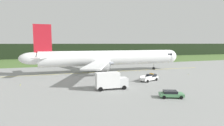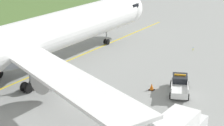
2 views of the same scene
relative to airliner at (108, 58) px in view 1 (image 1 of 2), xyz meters
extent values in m
plane|color=gray|center=(-1.88, -9.23, -4.82)|extent=(320.00, 320.00, 0.00)
cube|color=#4C6C32|center=(-1.88, 43.57, -4.80)|extent=(320.00, 44.88, 0.04)
cube|color=black|center=(-1.88, 68.33, 0.02)|extent=(288.00, 5.50, 9.68)
cube|color=yellow|center=(0.61, -0.01, -4.81)|extent=(74.46, 1.18, 0.01)
cylinder|color=white|center=(0.61, -0.01, 0.10)|extent=(46.59, 5.65, 5.10)
ellipsoid|color=white|center=(24.90, -0.29, 0.10)|extent=(5.67, 5.16, 5.10)
ellipsoid|color=white|center=(-24.19, 0.29, 0.48)|extent=(8.20, 3.92, 3.82)
ellipsoid|color=#A8ADBB|center=(-1.72, 0.02, -1.30)|extent=(10.17, 5.47, 2.80)
cube|color=black|center=(23.68, -0.28, 0.99)|extent=(1.86, 4.86, 0.70)
cube|color=white|center=(-6.03, 12.07, -0.54)|extent=(12.29, 22.12, 0.35)
cylinder|color=#A7A7A7|center=(-3.77, 7.80, -1.86)|extent=(3.84, 2.68, 2.63)
cylinder|color=black|center=(-1.81, 7.78, -1.86)|extent=(0.15, 2.42, 2.42)
cube|color=white|center=(-6.31, -11.93, -0.54)|extent=(12.73, 22.03, 0.35)
cylinder|color=#A7A7A7|center=(-3.95, -7.71, -1.86)|extent=(3.84, 2.68, 2.63)
cylinder|color=black|center=(-2.00, -7.74, -1.86)|extent=(0.15, 2.42, 2.42)
cube|color=red|center=(-21.06, 0.25, 6.07)|extent=(5.34, 0.50, 9.91)
cube|color=white|center=(-21.51, 4.11, 0.99)|extent=(4.69, 7.77, 0.28)
cube|color=white|center=(-21.60, -3.60, 0.99)|extent=(4.83, 7.77, 0.28)
cylinder|color=gray|center=(18.29, -0.22, -3.18)|extent=(0.20, 0.20, 2.37)
cylinder|color=black|center=(18.30, 0.04, -4.37)|extent=(0.90, 0.23, 0.90)
cylinder|color=black|center=(18.29, -0.48, -4.37)|extent=(0.90, 0.23, 0.90)
cylinder|color=gray|center=(-2.68, 3.34, -3.03)|extent=(0.28, 0.28, 2.37)
cylinder|color=black|center=(-1.98, 2.99, -4.22)|extent=(1.20, 0.31, 1.20)
cylinder|color=black|center=(-1.97, 3.69, -4.22)|extent=(1.20, 0.31, 1.20)
cylinder|color=black|center=(-3.38, 3.00, -4.22)|extent=(1.20, 0.31, 1.20)
cylinder|color=black|center=(-3.37, 3.70, -4.22)|extent=(1.20, 0.31, 1.20)
cylinder|color=gray|center=(-2.76, -3.28, -3.03)|extent=(0.28, 0.28, 2.37)
cylinder|color=black|center=(-2.05, -2.94, -4.22)|extent=(1.20, 0.31, 1.20)
cylinder|color=black|center=(-2.06, -3.64, -4.22)|extent=(1.20, 0.31, 1.20)
cylinder|color=black|center=(-3.45, -2.92, -4.22)|extent=(1.20, 0.31, 1.20)
cylinder|color=black|center=(-3.46, -3.62, -4.22)|extent=(1.20, 0.31, 1.20)
cube|color=white|center=(5.95, -18.39, -4.09)|extent=(5.86, 3.89, 0.70)
cube|color=black|center=(6.88, -18.00, -3.39)|extent=(2.73, 2.47, 0.70)
cube|color=white|center=(4.38, -18.07, -3.51)|extent=(2.50, 1.12, 0.45)
cube|color=white|center=(5.07, -19.73, -3.51)|extent=(2.50, 1.12, 0.45)
cube|color=orange|center=(6.88, -18.00, -2.96)|extent=(0.70, 1.31, 0.16)
cylinder|color=black|center=(7.33, -16.76, -4.44)|extent=(0.79, 0.51, 0.76)
cylinder|color=black|center=(8.07, -18.56, -4.44)|extent=(0.79, 0.51, 0.76)
cylinder|color=black|center=(3.84, -18.22, -4.44)|extent=(0.79, 0.51, 0.76)
cylinder|color=black|center=(4.58, -20.01, -4.44)|extent=(0.79, 0.51, 0.76)
cube|color=silver|center=(-3.63, -23.49, -3.37)|extent=(2.00, 2.48, 2.00)
cube|color=white|center=(-7.09, -23.34, -2.73)|extent=(5.13, 2.62, 3.27)
cylinder|color=#99999E|center=(-6.08, -23.38, -4.46)|extent=(0.77, 0.13, 1.04)
cylinder|color=#99999E|center=(-8.09, -23.29, -4.46)|extent=(0.77, 0.13, 1.04)
cylinder|color=black|center=(-3.57, -22.29, -4.37)|extent=(0.91, 0.30, 0.90)
cylinder|color=black|center=(-3.68, -24.69, -4.37)|extent=(0.91, 0.30, 0.90)
cylinder|color=black|center=(-8.79, -22.06, -4.37)|extent=(0.91, 0.30, 0.90)
cylinder|color=black|center=(-8.90, -24.46, -4.37)|extent=(0.91, 0.30, 0.90)
cube|color=#539460|center=(2.41, -32.67, -4.24)|extent=(4.69, 3.28, 0.55)
cube|color=black|center=(2.21, -32.59, -3.74)|extent=(2.84, 2.38, 0.45)
cylinder|color=black|center=(4.16, -32.34, -4.52)|extent=(0.62, 0.38, 0.60)
cylinder|color=black|center=(3.48, -34.09, -4.52)|extent=(0.62, 0.38, 0.60)
cylinder|color=black|center=(1.35, -31.24, -4.52)|extent=(0.62, 0.38, 0.60)
cylinder|color=black|center=(0.67, -33.00, -4.52)|extent=(0.62, 0.38, 0.60)
cube|color=black|center=(5.00, -15.26, -4.80)|extent=(0.66, 0.66, 0.03)
cone|color=orange|center=(5.00, -15.26, -4.39)|extent=(0.50, 0.50, 0.79)
cylinder|color=yellow|center=(22.83, -13.53, -4.64)|extent=(0.10, 0.10, 0.36)
sphere|color=blue|center=(22.83, -13.53, -4.41)|extent=(0.12, 0.12, 0.12)
cylinder|color=yellow|center=(-25.74, -13.53, -4.62)|extent=(0.10, 0.10, 0.39)
sphere|color=blue|center=(-25.74, -13.53, -4.38)|extent=(0.12, 0.12, 0.12)
camera|label=1|loc=(-17.96, -59.91, 5.12)|focal=28.80mm
camera|label=2|loc=(-33.46, -34.08, 13.23)|focal=62.35mm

